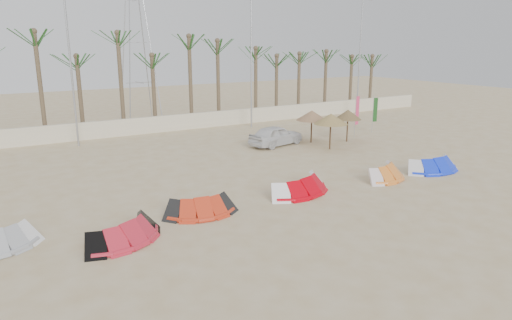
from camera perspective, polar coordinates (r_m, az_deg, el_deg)
ground at (r=18.65m, az=9.66°, el=-7.85°), size 120.00×120.00×0.00m
boundary_wall at (r=37.32m, az=-12.84°, el=4.31°), size 60.00×0.30×1.30m
palm_line at (r=38.41m, az=-13.11°, el=13.28°), size 52.00×4.00×7.70m
lamp_b at (r=33.42m, az=-22.13°, el=11.32°), size 1.25×0.14×11.00m
lamp_c at (r=38.29m, az=-0.55°, el=12.63°), size 1.25×0.14×11.00m
lamp_d at (r=45.58m, az=12.88°, el=12.58°), size 1.25×0.14×11.00m
pylon at (r=43.37m, az=-14.09°, el=4.76°), size 3.00×3.00×14.00m
kite_red_left at (r=17.51m, az=-16.35°, el=-8.30°), size 3.67×2.66×0.90m
kite_red_mid at (r=19.43m, az=-7.26°, el=-5.50°), size 3.21×1.88×0.90m
kite_red_right at (r=22.12m, az=5.11°, el=-2.93°), size 3.98×2.39×0.90m
kite_orange at (r=25.11m, az=15.56°, el=-1.30°), size 3.25×2.25×0.90m
kite_blue at (r=27.55m, az=20.84°, el=-0.34°), size 3.59×1.64×0.90m
parasol_left at (r=32.86m, az=6.99°, el=5.55°), size 2.23×2.23×2.32m
parasol_mid at (r=30.90m, az=9.34°, el=5.09°), size 2.30×2.30×2.43m
parasol_right at (r=33.58m, az=11.43°, el=5.58°), size 1.95×1.95×2.34m
flag_pink at (r=35.30m, az=12.53°, el=5.90°), size 0.45×0.10×3.29m
flag_green at (r=37.63m, az=14.61°, el=5.97°), size 0.45×0.05×2.93m
car at (r=31.89m, az=2.52°, el=3.08°), size 4.46×2.53×1.43m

